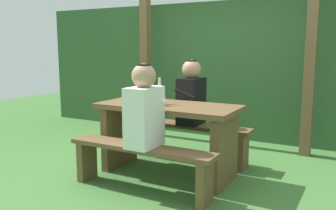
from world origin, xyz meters
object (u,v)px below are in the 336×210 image
object	(u,v)px
person_black_coat	(191,95)
cell_phone	(160,101)
bench_near	(140,158)
bottle_left	(160,94)
bench_far	(190,134)
picnic_table	(168,127)
drinking_glass	(162,102)
person_white_shirt	(144,109)

from	to	relation	value
person_black_coat	cell_phone	size ratio (longest dim) A/B	5.14
bench_near	cell_phone	bearing A→B (deg)	103.96
bottle_left	cell_phone	size ratio (longest dim) A/B	1.88
bench_near	bench_far	size ratio (longest dim) A/B	1.00
picnic_table	bench_far	size ratio (longest dim) A/B	1.00
drinking_glass	bottle_left	xyz separation A→B (m)	(-0.08, 0.10, 0.06)
bench_far	drinking_glass	size ratio (longest dim) A/B	18.20
bench_far	picnic_table	bearing A→B (deg)	-90.00
bottle_left	bench_near	bearing A→B (deg)	-79.82
picnic_table	bench_far	bearing A→B (deg)	90.00
bench_far	bottle_left	xyz separation A→B (m)	(-0.09, -0.52, 0.52)
bench_far	cell_phone	bearing A→B (deg)	-111.88
picnic_table	person_white_shirt	distance (m)	0.57
bottle_left	picnic_table	bearing A→B (deg)	7.06
bottle_left	drinking_glass	bearing A→B (deg)	-49.63
bench_near	bench_far	bearing A→B (deg)	90.00
person_black_coat	bottle_left	bearing A→B (deg)	-101.42
bench_far	bottle_left	size ratio (longest dim) A/B	5.32
picnic_table	bench_near	world-z (taller)	picnic_table
bench_near	cell_phone	world-z (taller)	cell_phone
person_black_coat	bench_far	bearing A→B (deg)	167.52
bench_near	bench_far	world-z (taller)	same
bottle_left	cell_phone	distance (m)	0.18
bench_near	cell_phone	size ratio (longest dim) A/B	10.00
bench_near	bottle_left	bearing A→B (deg)	100.18
picnic_table	person_white_shirt	xyz separation A→B (m)	(0.05, -0.51, 0.26)
bench_far	person_black_coat	world-z (taller)	person_black_coat
bench_far	bottle_left	distance (m)	0.74
bench_near	bottle_left	size ratio (longest dim) A/B	5.32
bench_far	bench_near	bearing A→B (deg)	-90.00
person_white_shirt	drinking_glass	size ratio (longest dim) A/B	9.35
bench_far	drinking_glass	xyz separation A→B (m)	(-0.01, -0.62, 0.45)
drinking_glass	cell_phone	world-z (taller)	drinking_glass
picnic_table	bench_near	size ratio (longest dim) A/B	1.00
person_black_coat	person_white_shirt	bearing A→B (deg)	-88.21
person_white_shirt	person_black_coat	distance (m)	1.01
bench_near	bottle_left	distance (m)	0.72
bench_far	person_black_coat	bearing A→B (deg)	-12.48
bench_near	person_white_shirt	world-z (taller)	person_white_shirt
bottle_left	cell_phone	world-z (taller)	bottle_left
bench_near	person_black_coat	bearing A→B (deg)	89.16
bench_far	cell_phone	distance (m)	0.59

